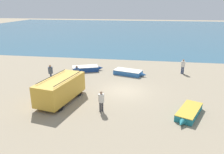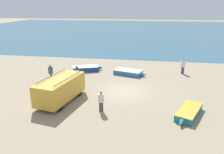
{
  "view_description": "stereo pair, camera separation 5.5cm",
  "coord_description": "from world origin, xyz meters",
  "px_view_note": "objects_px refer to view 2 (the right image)",
  "views": [
    {
      "loc": [
        1.89,
        -19.02,
        7.77
      ],
      "look_at": [
        -1.31,
        0.93,
        1.0
      ],
      "focal_mm": 35.0,
      "sensor_mm": 36.0,
      "label": 1
    },
    {
      "loc": [
        1.94,
        -19.02,
        7.77
      ],
      "look_at": [
        -1.31,
        0.93,
        1.0
      ],
      "focal_mm": 35.0,
      "sensor_mm": 36.0,
      "label": 2
    }
  ],
  "objects_px": {
    "fisherman_1": "(51,71)",
    "fisherman_2": "(183,65)",
    "fisherman_0": "(77,73)",
    "fisherman_3": "(101,100)",
    "fishing_rowboat_2": "(188,113)",
    "parked_van": "(61,88)",
    "fishing_rowboat_0": "(129,72)",
    "fishing_rowboat_1": "(87,69)"
  },
  "relations": [
    {
      "from": "fisherman_1",
      "to": "fisherman_2",
      "type": "distance_m",
      "value": 14.94
    },
    {
      "from": "fisherman_0",
      "to": "fisherman_3",
      "type": "bearing_deg",
      "value": 154.98
    },
    {
      "from": "fisherman_0",
      "to": "fisherman_2",
      "type": "relative_size",
      "value": 1.04
    },
    {
      "from": "fisherman_0",
      "to": "fisherman_3",
      "type": "height_order",
      "value": "fisherman_0"
    },
    {
      "from": "fishing_rowboat_2",
      "to": "fisherman_0",
      "type": "distance_m",
      "value": 11.69
    },
    {
      "from": "fisherman_3",
      "to": "fishing_rowboat_2",
      "type": "bearing_deg",
      "value": -113.61
    },
    {
      "from": "fisherman_0",
      "to": "fisherman_1",
      "type": "distance_m",
      "value": 2.86
    },
    {
      "from": "parked_van",
      "to": "fishing_rowboat_2",
      "type": "relative_size",
      "value": 1.39
    },
    {
      "from": "fisherman_0",
      "to": "fisherman_1",
      "type": "xyz_separation_m",
      "value": [
        -2.86,
        -0.06,
        -0.0
      ]
    },
    {
      "from": "fisherman_0",
      "to": "fisherman_1",
      "type": "bearing_deg",
      "value": 33.73
    },
    {
      "from": "fishing_rowboat_0",
      "to": "fishing_rowboat_2",
      "type": "bearing_deg",
      "value": -43.7
    },
    {
      "from": "parked_van",
      "to": "fishing_rowboat_1",
      "type": "xyz_separation_m",
      "value": [
        -0.26,
        8.76,
        -0.81
      ]
    },
    {
      "from": "fishing_rowboat_2",
      "to": "fisherman_3",
      "type": "xyz_separation_m",
      "value": [
        -6.43,
        -0.37,
        0.74
      ]
    },
    {
      "from": "fishing_rowboat_1",
      "to": "fishing_rowboat_2",
      "type": "distance_m",
      "value": 14.26
    },
    {
      "from": "parked_van",
      "to": "fisherman_3",
      "type": "distance_m",
      "value": 3.96
    },
    {
      "from": "parked_van",
      "to": "fisherman_0",
      "type": "height_order",
      "value": "parked_van"
    },
    {
      "from": "fisherman_2",
      "to": "fisherman_3",
      "type": "relative_size",
      "value": 1.04
    },
    {
      "from": "parked_van",
      "to": "fishing_rowboat_2",
      "type": "height_order",
      "value": "parked_van"
    },
    {
      "from": "fishing_rowboat_1",
      "to": "fisherman_1",
      "type": "bearing_deg",
      "value": -143.55
    },
    {
      "from": "parked_van",
      "to": "fisherman_0",
      "type": "xyz_separation_m",
      "value": [
        -0.08,
        4.61,
        -0.04
      ]
    },
    {
      "from": "fishing_rowboat_1",
      "to": "fisherman_3",
      "type": "height_order",
      "value": "fisherman_3"
    },
    {
      "from": "fishing_rowboat_0",
      "to": "fisherman_3",
      "type": "xyz_separation_m",
      "value": [
        -1.27,
        -9.47,
        0.72
      ]
    },
    {
      "from": "fisherman_1",
      "to": "fishing_rowboat_1",
      "type": "bearing_deg",
      "value": -145.43
    },
    {
      "from": "fishing_rowboat_2",
      "to": "fisherman_2",
      "type": "bearing_deg",
      "value": -161.14
    },
    {
      "from": "fishing_rowboat_2",
      "to": "fisherman_2",
      "type": "distance_m",
      "value": 10.58
    },
    {
      "from": "fishing_rowboat_0",
      "to": "fisherman_2",
      "type": "xyz_separation_m",
      "value": [
        6.17,
        1.4,
        0.76
      ]
    },
    {
      "from": "fishing_rowboat_2",
      "to": "fishing_rowboat_1",
      "type": "bearing_deg",
      "value": -108.82
    },
    {
      "from": "fisherman_2",
      "to": "fishing_rowboat_0",
      "type": "bearing_deg",
      "value": -68.69
    },
    {
      "from": "fisherman_1",
      "to": "fisherman_3",
      "type": "distance_m",
      "value": 8.91
    },
    {
      "from": "fisherman_0",
      "to": "fishing_rowboat_1",
      "type": "bearing_deg",
      "value": -54.98
    },
    {
      "from": "fisherman_2",
      "to": "fisherman_1",
      "type": "bearing_deg",
      "value": -62.14
    },
    {
      "from": "fisherman_1",
      "to": "fishing_rowboat_2",
      "type": "bearing_deg",
      "value": 134.11
    },
    {
      "from": "fishing_rowboat_1",
      "to": "fishing_rowboat_2",
      "type": "relative_size",
      "value": 1.0
    },
    {
      "from": "fishing_rowboat_1",
      "to": "fishing_rowboat_0",
      "type": "bearing_deg",
      "value": -28.16
    },
    {
      "from": "fishing_rowboat_2",
      "to": "fisherman_0",
      "type": "height_order",
      "value": "fisherman_0"
    },
    {
      "from": "fisherman_1",
      "to": "fisherman_2",
      "type": "relative_size",
      "value": 1.03
    },
    {
      "from": "fisherman_0",
      "to": "fisherman_3",
      "type": "xyz_separation_m",
      "value": [
        3.8,
        -5.98,
        -0.08
      ]
    },
    {
      "from": "parked_van",
      "to": "fisherman_0",
      "type": "bearing_deg",
      "value": 12.11
    },
    {
      "from": "fishing_rowboat_0",
      "to": "fishing_rowboat_1",
      "type": "relative_size",
      "value": 1.03
    },
    {
      "from": "fishing_rowboat_1",
      "to": "fisherman_1",
      "type": "relative_size",
      "value": 2.13
    },
    {
      "from": "fisherman_1",
      "to": "fisherman_3",
      "type": "bearing_deg",
      "value": 115.45
    },
    {
      "from": "fisherman_2",
      "to": "fisherman_0",
      "type": "bearing_deg",
      "value": -57.97
    }
  ]
}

